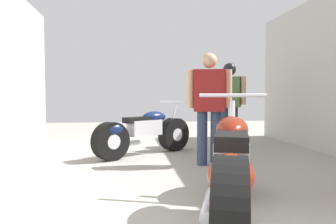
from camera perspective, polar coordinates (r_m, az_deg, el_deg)
ground_plane at (r=4.14m, az=3.69°, el=-11.16°), size 16.59×16.59×0.00m
motorcycle_maroon_cruiser at (r=2.64m, az=10.85°, el=-9.67°), size 0.96×2.14×1.02m
motorcycle_black_naked at (r=5.52m, az=-4.37°, el=-3.62°), size 1.69×1.27×0.90m
mechanic_in_blue at (r=4.73m, az=7.13°, el=1.70°), size 0.65×0.33×1.60m
mechanic_with_helmet at (r=6.57m, az=10.55°, el=2.65°), size 0.62×0.40×1.63m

